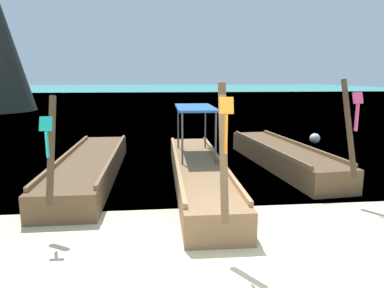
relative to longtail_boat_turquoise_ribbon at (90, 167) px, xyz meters
name	(u,v)px	position (x,y,z in m)	size (l,w,h in m)	color
ground	(220,263)	(2.78, -4.89, -0.31)	(120.00, 120.00, 0.00)	beige
sea_water	(162,92)	(2.78, 57.40, -0.30)	(120.00, 120.00, 0.00)	#2DB29E
longtail_boat_turquoise_ribbon	(90,167)	(0.00, 0.00, 0.00)	(1.41, 7.12, 2.44)	brown
longtail_boat_orange_ribbon	(198,171)	(2.90, -0.96, 0.05)	(1.27, 7.39, 2.68)	olive
longtail_boat_pink_ribbon	(282,156)	(5.72, 0.64, 0.03)	(1.84, 6.51, 2.72)	brown
mooring_buoy_near	(315,138)	(8.44, 4.28, -0.09)	(0.43, 0.43, 0.43)	white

